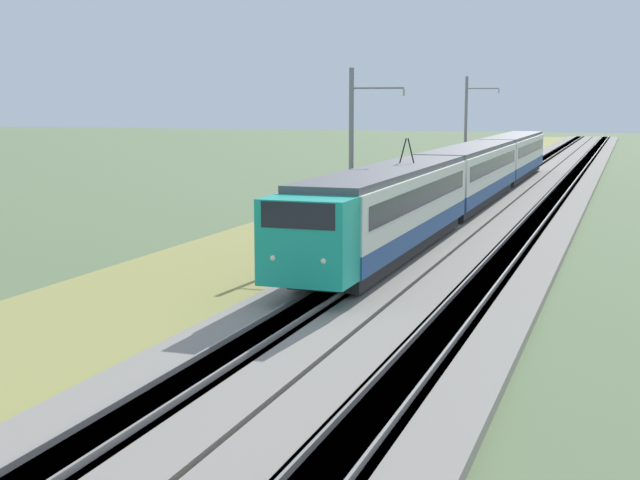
% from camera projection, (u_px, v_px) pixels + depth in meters
% --- Properties ---
extents(ballast_main, '(240.00, 4.40, 0.30)m').
position_uv_depth(ballast_main, '(467.00, 209.00, 53.64)').
color(ballast_main, gray).
rests_on(ballast_main, ground).
extents(ballast_adjacent, '(240.00, 4.40, 0.30)m').
position_uv_depth(ballast_adjacent, '(545.00, 212.00, 52.15)').
color(ballast_adjacent, gray).
rests_on(ballast_adjacent, ground).
extents(track_main, '(240.00, 1.57, 0.45)m').
position_uv_depth(track_main, '(467.00, 209.00, 53.64)').
color(track_main, '#4C4238').
rests_on(track_main, ground).
extents(track_adjacent, '(240.00, 1.57, 0.45)m').
position_uv_depth(track_adjacent, '(545.00, 212.00, 52.15)').
color(track_adjacent, '#4C4238').
rests_on(track_adjacent, ground).
extents(grass_verge, '(240.00, 9.12, 0.12)m').
position_uv_depth(grass_verge, '(380.00, 207.00, 55.42)').
color(grass_verge, '#99934C').
rests_on(grass_verge, ground).
extents(passenger_train, '(60.33, 2.94, 4.98)m').
position_uv_depth(passenger_train, '(472.00, 171.00, 54.69)').
color(passenger_train, '#19A88E').
rests_on(passenger_train, ground).
extents(catenary_mast_mid, '(0.22, 2.56, 8.04)m').
position_uv_depth(catenary_mast_mid, '(352.00, 155.00, 40.13)').
color(catenary_mast_mid, slate).
rests_on(catenary_mast_mid, ground).
extents(catenary_mast_far, '(0.22, 2.56, 8.45)m').
position_uv_depth(catenary_mast_far, '(466.00, 131.00, 67.28)').
color(catenary_mast_far, slate).
rests_on(catenary_mast_far, ground).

